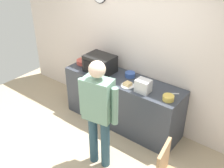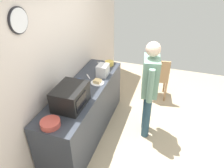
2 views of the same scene
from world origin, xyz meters
name	(u,v)px [view 1 (image 1 of 2)]	position (x,y,z in m)	size (l,w,h in m)	color
ground_plane	(75,161)	(0.00, 0.00, 0.00)	(6.00, 6.00, 0.00)	tan
back_wall	(136,50)	(0.00, 1.60, 1.30)	(5.40, 0.13, 2.60)	silver
kitchen_counter	(122,101)	(0.01, 1.22, 0.46)	(2.14, 0.62, 0.92)	#333842
microwave	(100,64)	(-0.46, 1.19, 1.07)	(0.50, 0.39, 0.30)	black
sandwich_plate	(128,85)	(0.22, 1.06, 0.94)	(0.22, 0.22, 0.07)	white
salad_bowl	(130,75)	(0.07, 1.35, 0.96)	(0.17, 0.17, 0.08)	#33519E
cereal_bowl	(83,62)	(-0.92, 1.24, 0.96)	(0.25, 0.25, 0.08)	#C64C42
mixing_bowl	(168,98)	(0.92, 1.09, 0.96)	(0.17, 0.17, 0.08)	gold
toaster	(143,86)	(0.50, 1.07, 1.02)	(0.22, 0.18, 0.20)	silver
fork_utensil	(144,83)	(0.37, 1.30, 0.92)	(0.17, 0.02, 0.01)	silver
spoon_utensil	(173,94)	(0.90, 1.30, 0.92)	(0.17, 0.02, 0.01)	silver
person_standing	(98,109)	(0.32, 0.22, 0.99)	(0.58, 0.30, 1.69)	#254456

